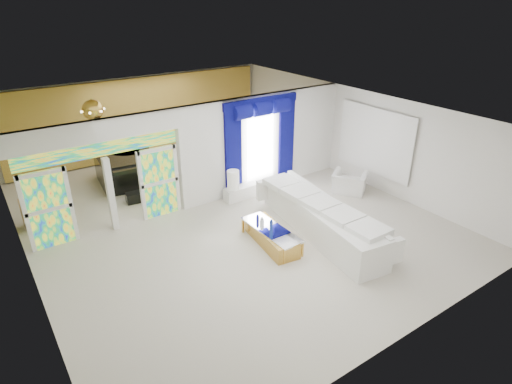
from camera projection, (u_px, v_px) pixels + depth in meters
floor at (224, 215)px, 12.23m from camera, size 12.00×12.00×0.00m
dividing_wall at (265, 142)px, 13.44m from camera, size 5.70×0.18×3.00m
dividing_header at (97, 131)px, 10.35m from camera, size 4.30×0.18×0.55m
stained_panel_left at (49, 210)px, 10.36m from camera, size 0.95×0.04×2.00m
stained_panel_right at (159, 182)px, 11.82m from camera, size 0.95×0.04×2.00m
stained_transom at (100, 149)px, 10.56m from camera, size 4.00×0.05×0.35m
window_pane at (260, 145)px, 13.26m from camera, size 1.00×0.02×2.30m
blue_drape_left at (233, 154)px, 12.75m from camera, size 0.55×0.10×2.80m
blue_drape_right at (286, 141)px, 13.77m from camera, size 0.55×0.10×2.80m
blue_pelmet at (261, 102)px, 12.65m from camera, size 2.60×0.12×0.25m
wall_mirror at (375, 141)px, 13.36m from camera, size 0.04×2.70×1.90m
gold_curtains at (142, 117)px, 15.99m from camera, size 9.70×0.12×2.90m
white_sofa at (320, 219)px, 11.12m from camera, size 1.55×4.50×0.84m
coffee_table at (271, 237)px, 10.74m from camera, size 0.87×1.92×0.41m
console_table at (242, 192)px, 13.15m from camera, size 1.16×0.40×0.39m
table_lamp at (233, 180)px, 12.79m from camera, size 0.36×0.36×0.58m
armchair at (349, 183)px, 13.46m from camera, size 1.30×1.33×0.66m
grand_piano at (122, 170)px, 14.05m from camera, size 1.63×2.02×0.95m
piano_bench at (141, 196)px, 12.99m from camera, size 0.93×0.45×0.30m
tv_console at (34, 213)px, 11.49m from camera, size 0.58×0.54×0.80m
chandelier at (93, 110)px, 12.46m from camera, size 0.60×0.60×0.60m
decanters at (264, 223)px, 10.77m from camera, size 0.11×0.63×0.26m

